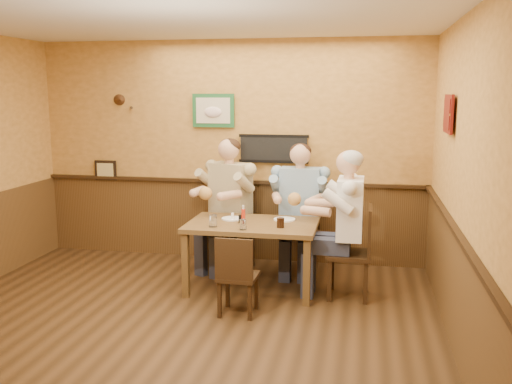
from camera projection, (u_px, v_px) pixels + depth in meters
room at (182, 146)px, 4.96m from camera, size 5.02×5.03×2.81m
dining_table at (252, 231)px, 6.21m from camera, size 1.40×0.90×0.75m
chair_back_left at (231, 228)px, 7.01m from camera, size 0.61×0.61×1.01m
chair_back_right at (300, 232)px, 6.87m from camera, size 0.46×0.46×0.98m
chair_right_end at (349, 252)px, 5.99m from camera, size 0.46×0.46×0.98m
chair_near_side at (238, 274)px, 5.55m from camera, size 0.38×0.38×0.80m
diner_tan_shirt at (231, 211)px, 6.97m from camera, size 0.87×0.87×1.44m
diner_blue_polo at (300, 215)px, 6.83m from camera, size 0.66×0.66×1.40m
diner_white_elder at (350, 233)px, 5.96m from camera, size 0.66×0.66×1.40m
water_glass_left at (213, 221)px, 6.00m from camera, size 0.11×0.11×0.13m
water_glass_mid at (243, 225)px, 5.87m from camera, size 0.09×0.09×0.11m
cola_tumbler at (280, 223)px, 5.97m from camera, size 0.08×0.08×0.10m
hot_sauce_bottle at (243, 215)px, 6.16m from camera, size 0.05×0.05×0.17m
salt_shaker at (233, 216)px, 6.32m from camera, size 0.04×0.04×0.08m
pepper_shaker at (240, 219)px, 6.18m from camera, size 0.04×0.04×0.09m
plate_far_left at (232, 219)px, 6.36m from camera, size 0.28×0.28×0.02m
plate_far_right at (285, 219)px, 6.32m from camera, size 0.28×0.28×0.02m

